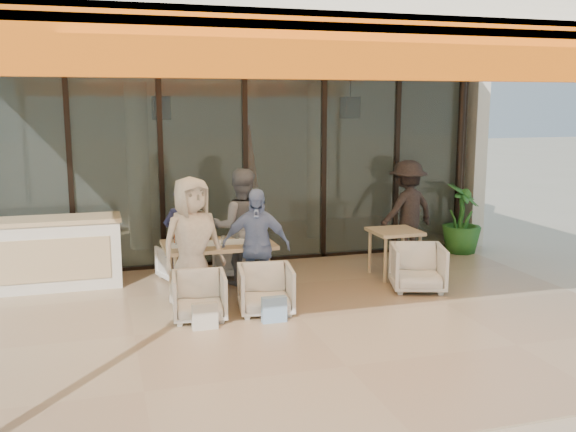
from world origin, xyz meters
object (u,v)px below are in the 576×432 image
chair_far_right (234,255)px  chair_near_right (266,288)px  diner_periwinkle (256,246)px  standing_woman (407,210)px  side_table (395,237)px  host_counter (55,253)px  side_chair (418,266)px  chair_far_left (180,261)px  potted_palm (462,219)px  diner_navy (183,238)px  dining_table (218,247)px  diner_grey (241,227)px  diner_cream (192,243)px  chair_near_left (199,294)px

chair_far_right → chair_near_right: 1.90m
diner_periwinkle → standing_woman: size_ratio=0.91×
chair_near_right → standing_woman: size_ratio=0.41×
chair_near_right → side_table: side_table is taller
host_counter → side_chair: 5.15m
chair_far_left → potted_palm: bearing=165.8°
diner_navy → standing_woman: standing_woman is taller
host_counter → chair_far_left: bearing=-0.3°
dining_table → chair_far_right: 1.09m
dining_table → chair_far_left: dining_table is taller
diner_periwinkle → side_chair: diner_periwinkle is taller
standing_woman → diner_grey: bearing=-2.6°
diner_navy → diner_cream: diner_cream is taller
chair_far_left → dining_table: bearing=95.9°
dining_table → diner_navy: bearing=132.8°
host_counter → side_table: 4.97m
diner_periwinkle → side_chair: 2.35m
side_chair → chair_near_left: bearing=-155.8°
host_counter → dining_table: size_ratio=1.23×
chair_near_left → chair_far_right: bearing=71.8°
chair_far_left → side_table: (3.15, -0.81, 0.35)m
chair_near_right → chair_far_right: bearing=97.8°
dining_table → side_chair: 2.82m
dining_table → diner_cream: bearing=-132.1°
diner_navy → diner_grey: 0.85m
chair_far_left → side_table: size_ratio=0.78×
chair_far_left → diner_cream: bearing=72.4°
chair_far_left → side_table: 3.27m
chair_near_right → diner_cream: bearing=157.0°
chair_near_left → diner_periwinkle: 1.07m
diner_grey → diner_cream: diner_cream is taller
host_counter → diner_periwinkle: (2.59, -1.41, 0.24)m
side_table → standing_woman: 1.24m
dining_table → side_chair: size_ratio=2.02×
chair_near_right → side_chair: size_ratio=0.93×
chair_near_right → standing_woman: bearing=42.5°
chair_near_right → potted_palm: size_ratio=0.55×
dining_table → diner_grey: (0.43, 0.44, 0.17)m
diner_periwinkle → potted_palm: bearing=39.8°
host_counter → side_chair: host_counter is taller
chair_far_left → diner_grey: diner_grey is taller
side_table → dining_table: bearing=-177.2°
chair_far_left → diner_periwinkle: bearing=103.3°
standing_woman → side_chair: bearing=52.4°
diner_grey → standing_woman: bearing=-157.4°
diner_navy → diner_periwinkle: 1.23m
dining_table → chair_near_right: size_ratio=2.18×
dining_table → diner_navy: size_ratio=1.01×
chair_far_right → chair_near_left: 2.08m
host_counter → chair_near_right: host_counter is taller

